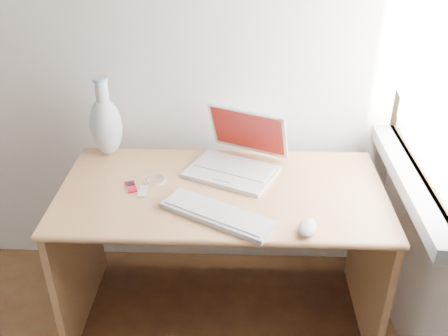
{
  "coord_description": "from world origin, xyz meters",
  "views": [
    {
      "loc": [
        1.0,
        -0.44,
        1.85
      ],
      "look_at": [
        0.94,
        1.35,
        0.8
      ],
      "focal_mm": 40.0,
      "sensor_mm": 36.0,
      "label": 1
    }
  ],
  "objects_px": {
    "laptop": "(232,157)",
    "vase": "(106,124)",
    "desk": "(223,217)",
    "external_keyboard": "(218,214)"
  },
  "relations": [
    {
      "from": "vase",
      "to": "laptop",
      "type": "bearing_deg",
      "value": -11.63
    },
    {
      "from": "desk",
      "to": "external_keyboard",
      "type": "relative_size",
      "value": 2.93
    },
    {
      "from": "desk",
      "to": "laptop",
      "type": "relative_size",
      "value": 3.08
    },
    {
      "from": "laptop",
      "to": "vase",
      "type": "xyz_separation_m",
      "value": [
        -0.58,
        0.12,
        0.09
      ]
    },
    {
      "from": "laptop",
      "to": "desk",
      "type": "bearing_deg",
      "value": -87.36
    },
    {
      "from": "external_keyboard",
      "to": "vase",
      "type": "distance_m",
      "value": 0.74
    },
    {
      "from": "desk",
      "to": "vase",
      "type": "bearing_deg",
      "value": 158.74
    },
    {
      "from": "laptop",
      "to": "external_keyboard",
      "type": "relative_size",
      "value": 0.95
    },
    {
      "from": "laptop",
      "to": "vase",
      "type": "relative_size",
      "value": 1.18
    },
    {
      "from": "laptop",
      "to": "external_keyboard",
      "type": "distance_m",
      "value": 0.38
    }
  ]
}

